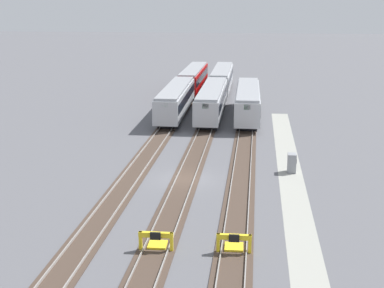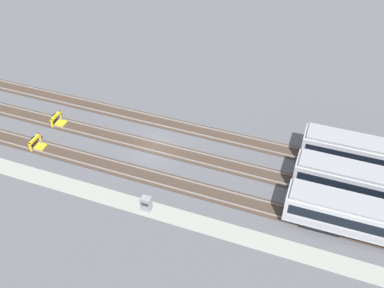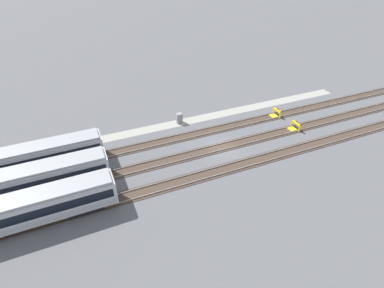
{
  "view_description": "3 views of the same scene",
  "coord_description": "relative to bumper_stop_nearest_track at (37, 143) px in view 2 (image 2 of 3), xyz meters",
  "views": [
    {
      "loc": [
        -40.43,
        -5.45,
        13.95
      ],
      "look_at": [
        4.34,
        0.0,
        1.8
      ],
      "focal_mm": 50.0,
      "sensor_mm": 36.0,
      "label": 1
    },
    {
      "loc": [
        17.03,
        -33.93,
        32.47
      ],
      "look_at": [
        4.34,
        0.0,
        1.8
      ],
      "focal_mm": 42.0,
      "sensor_mm": 36.0,
      "label": 2
    },
    {
      "loc": [
        16.7,
        29.76,
        24.66
      ],
      "look_at": [
        4.34,
        0.0,
        1.8
      ],
      "focal_mm": 28.0,
      "sensor_mm": 36.0,
      "label": 3
    }
  ],
  "objects": [
    {
      "name": "ground_plane",
      "position": [
        12.28,
        4.45,
        -0.51
      ],
      "size": [
        400.0,
        400.0,
        0.0
      ],
      "primitive_type": "plane",
      "color": "#5B5B60"
    },
    {
      "name": "service_walkway",
      "position": [
        12.28,
        -4.02,
        -0.51
      ],
      "size": [
        54.0,
        2.0,
        0.01
      ],
      "primitive_type": "cube",
      "color": "#9E9E93",
      "rests_on": "ground"
    },
    {
      "name": "rail_track_nearest",
      "position": [
        12.28,
        -0.01,
        -0.47
      ],
      "size": [
        90.0,
        2.23,
        0.21
      ],
      "color": "#47382D",
      "rests_on": "ground"
    },
    {
      "name": "rail_track_near_inner",
      "position": [
        12.28,
        4.45,
        -0.47
      ],
      "size": [
        90.0,
        2.24,
        0.21
      ],
      "color": "#47382D",
      "rests_on": "ground"
    },
    {
      "name": "rail_track_middle",
      "position": [
        12.28,
        8.9,
        -0.47
      ],
      "size": [
        90.0,
        2.23,
        0.21
      ],
      "color": "#47382D",
      "rests_on": "ground"
    },
    {
      "name": "bumper_stop_nearest_track",
      "position": [
        0.0,
        0.0,
        0.0
      ],
      "size": [
        1.36,
        2.01,
        1.22
      ],
      "color": "yellow",
      "rests_on": "ground"
    },
    {
      "name": "bumper_stop_near_inner_track",
      "position": [
        -0.24,
        4.46,
        0.0
      ],
      "size": [
        1.36,
        2.01,
        1.22
      ],
      "color": "yellow",
      "rests_on": "ground"
    },
    {
      "name": "electrical_cabinet",
      "position": [
        15.24,
        -4.13,
        0.29
      ],
      "size": [
        0.9,
        0.73,
        1.6
      ],
      "color": "gray",
      "rests_on": "ground"
    }
  ]
}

